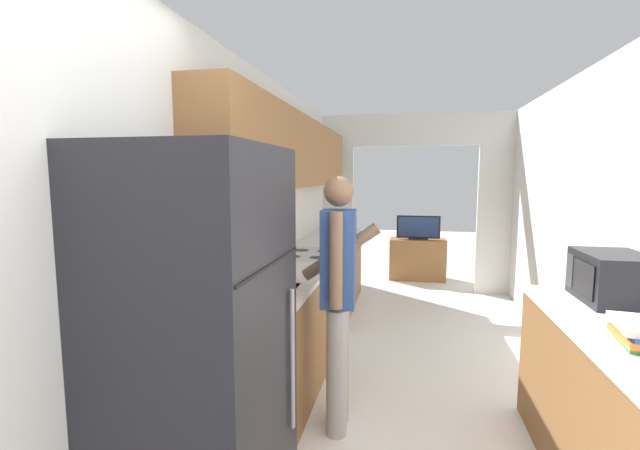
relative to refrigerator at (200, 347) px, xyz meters
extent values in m
cube|color=silver|center=(-0.37, 1.28, 0.37)|extent=(0.06, 7.60, 2.50)
cube|color=brown|center=(-0.18, 2.36, 0.98)|extent=(0.32, 3.87, 0.65)
cube|color=silver|center=(-0.21, 4.51, 0.14)|extent=(0.65, 0.06, 2.05)
cube|color=silver|center=(2.16, 4.51, 0.14)|extent=(0.65, 0.06, 2.05)
cube|color=silver|center=(0.97, 4.51, 1.39)|extent=(3.02, 0.06, 0.45)
cube|color=brown|center=(-0.04, 1.15, -0.45)|extent=(0.60, 1.46, 0.86)
cube|color=silver|center=(-0.04, 1.15, -0.01)|extent=(0.62, 1.47, 0.03)
cube|color=brown|center=(-0.04, 3.47, -0.45)|extent=(0.60, 1.65, 0.86)
cube|color=silver|center=(-0.04, 3.48, -0.01)|extent=(0.62, 1.66, 0.03)
cube|color=#9EA3A8|center=(-0.04, 0.93, 0.01)|extent=(0.42, 0.44, 0.00)
cube|color=black|center=(0.00, 0.00, 0.00)|extent=(0.67, 0.81, 1.77)
cube|color=black|center=(0.34, 0.00, 0.39)|extent=(0.01, 0.78, 0.01)
cylinder|color=#99999E|center=(0.35, 0.26, -0.14)|extent=(0.02, 0.02, 0.71)
cube|color=#B7B7BC|center=(-0.03, 2.27, -0.44)|extent=(0.62, 0.77, 0.89)
cube|color=black|center=(0.29, 2.27, -0.44)|extent=(0.01, 0.52, 0.27)
cylinder|color=#B7B7BC|center=(0.31, 2.27, -0.21)|extent=(0.02, 0.62, 0.02)
cube|color=#B7B7BC|center=(-0.32, 2.27, 0.08)|extent=(0.04, 0.77, 0.14)
cylinder|color=#232328|center=(0.10, 2.10, 0.01)|extent=(0.16, 0.16, 0.01)
cylinder|color=#232328|center=(0.10, 2.44, 0.01)|extent=(0.16, 0.16, 0.01)
cylinder|color=#232328|center=(-0.15, 2.10, 0.01)|extent=(0.16, 0.16, 0.01)
cylinder|color=#232328|center=(-0.15, 2.44, 0.01)|extent=(0.16, 0.16, 0.01)
cylinder|color=#9E9E9E|center=(0.48, 0.84, -0.48)|extent=(0.14, 0.14, 0.82)
cylinder|color=#9E9E9E|center=(0.47, 1.01, -0.48)|extent=(0.14, 0.14, 0.82)
cube|color=#335193|center=(0.47, 0.93, 0.24)|extent=(0.22, 0.22, 0.61)
cylinder|color=#8C664C|center=(0.48, 0.79, 0.25)|extent=(0.08, 0.08, 0.58)
cylinder|color=#8C664C|center=(0.46, 1.07, 0.25)|extent=(0.53, 0.11, 0.40)
sphere|color=#8C664C|center=(0.47, 0.93, 0.66)|extent=(0.19, 0.19, 0.19)
cube|color=black|center=(2.09, 1.09, 0.16)|extent=(0.35, 0.49, 0.29)
cube|color=black|center=(1.91, 1.04, 0.16)|extent=(0.01, 0.29, 0.20)
cube|color=#38383D|center=(1.91, 1.25, 0.16)|extent=(0.01, 0.10, 0.21)
cube|color=brown|center=(1.07, 5.18, -0.56)|extent=(0.87, 0.42, 0.64)
cube|color=black|center=(1.07, 5.14, -0.23)|extent=(0.29, 0.16, 0.02)
cube|color=black|center=(1.07, 5.14, -0.04)|extent=(0.67, 0.04, 0.35)
cube|color=navy|center=(1.07, 5.11, -0.04)|extent=(0.61, 0.01, 0.31)
cube|color=#B7B7BC|center=(0.02, 2.99, 0.01)|extent=(0.09, 0.22, 0.00)
cube|color=black|center=(0.02, 2.82, 0.02)|extent=(0.05, 0.11, 0.02)
camera|label=1|loc=(0.89, -1.68, 0.76)|focal=24.00mm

